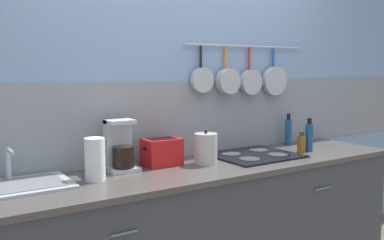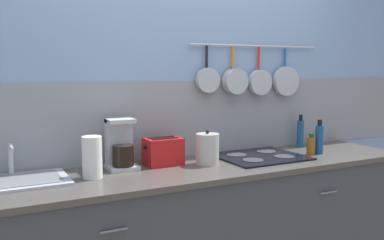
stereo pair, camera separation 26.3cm
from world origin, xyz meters
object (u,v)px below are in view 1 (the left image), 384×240
(toaster, at_px, (162,152))
(kettle, at_px, (206,149))
(coffee_maker, at_px, (120,150))
(paper_towel_roll, at_px, (95,159))
(bottle_sesame_oil, at_px, (302,143))
(bottle_olive_oil, at_px, (309,137))
(bottle_vinegar, at_px, (288,131))

(toaster, bearing_deg, kettle, -24.84)
(coffee_maker, distance_m, kettle, 0.55)
(paper_towel_roll, bearing_deg, bottle_sesame_oil, -2.09)
(coffee_maker, height_order, bottle_olive_oil, coffee_maker)
(paper_towel_roll, distance_m, bottle_sesame_oil, 1.57)
(paper_towel_roll, bearing_deg, bottle_olive_oil, -2.18)
(coffee_maker, distance_m, bottle_sesame_oil, 1.37)
(toaster, bearing_deg, coffee_maker, 175.69)
(toaster, bearing_deg, bottle_olive_oil, -9.34)
(toaster, bearing_deg, bottle_vinegar, 4.22)
(bottle_vinegar, bearing_deg, toaster, -175.78)
(kettle, bearing_deg, bottle_vinegar, 12.35)
(coffee_maker, xyz_separation_m, bottle_olive_oil, (1.43, -0.21, -0.02))
(paper_towel_roll, distance_m, toaster, 0.51)
(bottle_sesame_oil, xyz_separation_m, bottle_vinegar, (0.14, 0.27, 0.04))
(bottle_olive_oil, bearing_deg, bottle_sesame_oil, 175.87)
(coffee_maker, bearing_deg, kettle, -14.76)
(toaster, relative_size, kettle, 1.11)
(paper_towel_roll, height_order, bottle_sesame_oil, paper_towel_roll)
(kettle, distance_m, bottle_vinegar, 0.98)
(kettle, distance_m, bottle_sesame_oil, 0.82)
(paper_towel_roll, relative_size, coffee_maker, 0.77)
(paper_towel_roll, bearing_deg, bottle_vinegar, 7.23)
(paper_towel_roll, height_order, bottle_olive_oil, bottle_olive_oil)
(bottle_olive_oil, bearing_deg, toaster, 170.66)
(paper_towel_roll, xyz_separation_m, bottle_olive_oil, (1.64, -0.06, -0.01))
(bottle_sesame_oil, height_order, bottle_vinegar, bottle_vinegar)
(kettle, bearing_deg, toaster, 155.16)
(bottle_vinegar, bearing_deg, bottle_sesame_oil, -117.22)
(bottle_sesame_oil, relative_size, bottle_vinegar, 0.61)
(toaster, distance_m, kettle, 0.29)
(bottle_sesame_oil, bearing_deg, bottle_olive_oil, -4.13)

